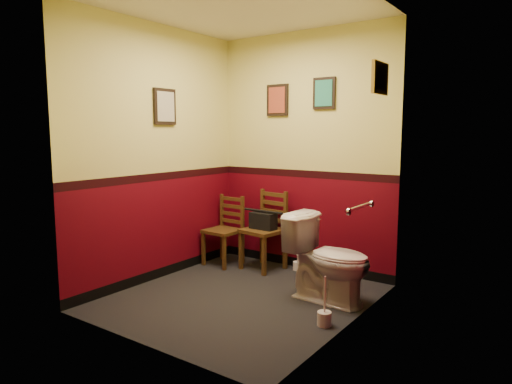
# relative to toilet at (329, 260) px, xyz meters

# --- Properties ---
(floor) EXTENTS (2.20, 2.40, 0.00)m
(floor) POSITION_rel_toilet_xyz_m (-0.72, -0.41, -0.40)
(floor) COLOR black
(floor) RESTS_ON ground
(ceiling) EXTENTS (2.20, 2.40, 0.00)m
(ceiling) POSITION_rel_toilet_xyz_m (-0.72, -0.41, 2.30)
(ceiling) COLOR silver
(ceiling) RESTS_ON ground
(wall_back) EXTENTS (2.20, 0.00, 2.70)m
(wall_back) POSITION_rel_toilet_xyz_m (-0.72, 0.79, 0.95)
(wall_back) COLOR #500410
(wall_back) RESTS_ON ground
(wall_front) EXTENTS (2.20, 0.00, 2.70)m
(wall_front) POSITION_rel_toilet_xyz_m (-0.72, -1.61, 0.95)
(wall_front) COLOR #500410
(wall_front) RESTS_ON ground
(wall_left) EXTENTS (0.00, 2.40, 2.70)m
(wall_left) POSITION_rel_toilet_xyz_m (-1.82, -0.41, 0.95)
(wall_left) COLOR #500410
(wall_left) RESTS_ON ground
(wall_right) EXTENTS (0.00, 2.40, 2.70)m
(wall_right) POSITION_rel_toilet_xyz_m (0.38, -0.41, 0.95)
(wall_right) COLOR #500410
(wall_right) RESTS_ON ground
(grab_bar) EXTENTS (0.05, 0.56, 0.06)m
(grab_bar) POSITION_rel_toilet_xyz_m (0.35, -0.16, 0.55)
(grab_bar) COLOR silver
(grab_bar) RESTS_ON wall_right
(framed_print_back_a) EXTENTS (0.28, 0.04, 0.36)m
(framed_print_back_a) POSITION_rel_toilet_xyz_m (-1.07, 0.77, 1.55)
(framed_print_back_a) COLOR black
(framed_print_back_a) RESTS_ON wall_back
(framed_print_back_b) EXTENTS (0.26, 0.04, 0.34)m
(framed_print_back_b) POSITION_rel_toilet_xyz_m (-0.47, 0.77, 1.60)
(framed_print_back_b) COLOR black
(framed_print_back_b) RESTS_ON wall_back
(framed_print_left) EXTENTS (0.04, 0.30, 0.38)m
(framed_print_left) POSITION_rel_toilet_xyz_m (-1.80, -0.31, 1.45)
(framed_print_left) COLOR black
(framed_print_left) RESTS_ON wall_left
(framed_print_right) EXTENTS (0.04, 0.34, 0.28)m
(framed_print_right) POSITION_rel_toilet_xyz_m (0.36, 0.19, 1.65)
(framed_print_right) COLOR olive
(framed_print_right) RESTS_ON wall_right
(toilet) EXTENTS (0.84, 0.50, 0.80)m
(toilet) POSITION_rel_toilet_xyz_m (0.00, 0.00, 0.00)
(toilet) COLOR white
(toilet) RESTS_ON floor
(toilet_brush) EXTENTS (0.12, 0.12, 0.42)m
(toilet_brush) POSITION_rel_toilet_xyz_m (0.22, -0.52, -0.33)
(toilet_brush) COLOR silver
(toilet_brush) RESTS_ON floor
(chair_left) EXTENTS (0.40, 0.40, 0.82)m
(chair_left) POSITION_rel_toilet_xyz_m (-1.57, 0.40, 0.01)
(chair_left) COLOR #452E14
(chair_left) RESTS_ON floor
(chair_right) EXTENTS (0.48, 0.48, 0.91)m
(chair_right) POSITION_rel_toilet_xyz_m (-1.07, 0.53, 0.05)
(chair_right) COLOR #452E14
(chair_right) RESTS_ON floor
(handbag) EXTENTS (0.31, 0.16, 0.22)m
(handbag) POSITION_rel_toilet_xyz_m (-1.08, 0.49, 0.17)
(handbag) COLOR black
(handbag) RESTS_ON chair_right
(tp_stack) EXTENTS (0.22, 0.14, 0.39)m
(tp_stack) POSITION_rel_toilet_xyz_m (-0.67, 0.67, -0.24)
(tp_stack) COLOR silver
(tp_stack) RESTS_ON floor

